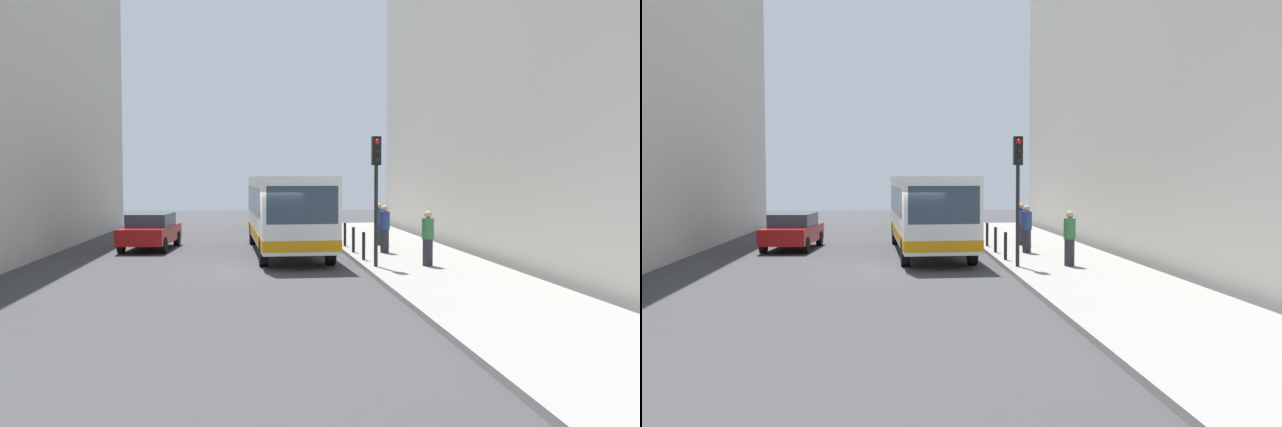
% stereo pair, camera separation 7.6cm
% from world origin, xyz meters
% --- Properties ---
extents(ground_plane, '(80.00, 80.00, 0.00)m').
position_xyz_m(ground_plane, '(0.00, 0.00, 0.00)').
color(ground_plane, '#38383A').
extents(sidewalk, '(4.40, 40.00, 0.15)m').
position_xyz_m(sidewalk, '(5.40, 0.00, 0.07)').
color(sidewalk, gray).
rests_on(sidewalk, ground).
extents(building_right, '(7.00, 32.00, 17.12)m').
position_xyz_m(building_right, '(11.50, 4.00, 8.56)').
color(building_right, '#BCB7AD').
rests_on(building_right, ground).
extents(bus, '(2.99, 11.12, 3.00)m').
position_xyz_m(bus, '(0.99, 4.59, 1.73)').
color(bus, white).
rests_on(bus, ground).
extents(car_beside_bus, '(2.11, 4.51, 1.48)m').
position_xyz_m(car_beside_bus, '(-4.49, 6.46, 0.78)').
color(car_beside_bus, maroon).
rests_on(car_beside_bus, ground).
extents(car_behind_bus, '(1.96, 4.45, 1.48)m').
position_xyz_m(car_behind_bus, '(0.95, 15.76, 0.78)').
color(car_behind_bus, '#A5A8AD').
rests_on(car_behind_bus, ground).
extents(traffic_light, '(0.28, 0.33, 4.10)m').
position_xyz_m(traffic_light, '(3.55, -1.06, 3.01)').
color(traffic_light, black).
rests_on(traffic_light, sidewalk).
extents(bollard_near, '(0.11, 0.11, 0.95)m').
position_xyz_m(bollard_near, '(3.45, 0.74, 0.62)').
color(bollard_near, black).
rests_on(bollard_near, sidewalk).
extents(bollard_mid, '(0.11, 0.11, 0.95)m').
position_xyz_m(bollard_mid, '(3.45, 3.13, 0.62)').
color(bollard_mid, black).
rests_on(bollard_mid, sidewalk).
extents(bollard_far, '(0.11, 0.11, 0.95)m').
position_xyz_m(bollard_far, '(3.45, 5.52, 0.62)').
color(bollard_far, black).
rests_on(bollard_far, sidewalk).
extents(pedestrian_near_signal, '(0.38, 0.38, 1.76)m').
position_xyz_m(pedestrian_near_signal, '(5.22, -1.06, 1.03)').
color(pedestrian_near_signal, '#26262D').
rests_on(pedestrian_near_signal, sidewalk).
extents(pedestrian_mid_sidewalk, '(0.38, 0.38, 1.78)m').
position_xyz_m(pedestrian_mid_sidewalk, '(4.60, 2.91, 1.04)').
color(pedestrian_mid_sidewalk, '#26262D').
rests_on(pedestrian_mid_sidewalk, sidewalk).
extents(pedestrian_far_sidewalk, '(0.38, 0.38, 1.74)m').
position_xyz_m(pedestrian_far_sidewalk, '(4.93, 5.97, 1.02)').
color(pedestrian_far_sidewalk, '#26262D').
rests_on(pedestrian_far_sidewalk, sidewalk).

